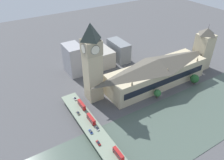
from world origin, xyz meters
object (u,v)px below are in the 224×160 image
object	(u,v)px
road_bridge	(111,155)
car_southbound_tail	(78,113)
double_decker_bus_lead	(91,119)
victoria_tower	(203,49)
car_southbound_mid	(91,132)
car_northbound_lead	(75,99)
car_northbound_mid	(97,128)
double_decker_bus_mid	(118,154)
double_decker_bus_rear	(82,105)
car_southbound_extra	(98,143)
parliament_hall	(157,72)
clock_tower	(92,61)

from	to	relation	value
road_bridge	car_southbound_tail	size ratio (longest dim) A/B	34.75
double_decker_bus_lead	car_southbound_tail	bearing A→B (deg)	20.18
victoria_tower	car_southbound_mid	size ratio (longest dim) A/B	10.96
car_northbound_lead	car_northbound_mid	xyz separation A→B (m)	(-41.80, 0.13, -0.07)
double_decker_bus_lead	car_northbound_lead	xyz separation A→B (m)	(32.20, -0.24, -1.89)
double_decker_bus_mid	double_decker_bus_rear	distance (m)	57.81
double_decker_bus_mid	car_southbound_extra	size ratio (longest dim) A/B	2.29
road_bridge	car_northbound_lead	world-z (taller)	car_northbound_lead
car_northbound_mid	car_southbound_mid	bearing A→B (deg)	91.75
victoria_tower	double_decker_bus_rear	size ratio (longest dim) A/B	4.29
double_decker_bus_rear	double_decker_bus_lead	bearing A→B (deg)	176.96
parliament_hall	double_decker_bus_rear	world-z (taller)	parliament_hall
double_decker_bus_lead	car_northbound_mid	bearing A→B (deg)	-179.32
clock_tower	car_southbound_mid	distance (m)	58.25
double_decker_bus_lead	car_southbound_extra	world-z (taller)	double_decker_bus_lead
road_bridge	double_decker_bus_lead	xyz separation A→B (m)	(33.90, -2.43, 3.64)
road_bridge	car_northbound_lead	bearing A→B (deg)	-2.32
clock_tower	victoria_tower	xyz separation A→B (m)	(-12.83, -128.67, -15.47)
road_bridge	car_northbound_lead	distance (m)	66.18
car_southbound_mid	double_decker_bus_rear	bearing A→B (deg)	-12.42
parliament_hall	double_decker_bus_mid	size ratio (longest dim) A/B	9.92
victoria_tower	car_northbound_mid	distance (m)	151.24
car_southbound_tail	car_southbound_extra	size ratio (longest dim) A/B	0.93
parliament_hall	car_northbound_lead	distance (m)	83.92
car_southbound_mid	car_northbound_lead	bearing A→B (deg)	-7.70
double_decker_bus_lead	car_southbound_mid	distance (m)	11.36
victoria_tower	car_southbound_tail	distance (m)	153.71
road_bridge	car_southbound_mid	bearing A→B (deg)	7.08
car_southbound_extra	car_northbound_lead	bearing A→B (deg)	-6.23
victoria_tower	car_southbound_extra	bearing A→B (deg)	104.94
parliament_hall	road_bridge	xyz separation A→B (m)	(-52.82, 85.14, -9.83)
clock_tower	car_northbound_lead	size ratio (longest dim) A/B	16.08
double_decker_bus_lead	double_decker_bus_mid	bearing A→B (deg)	-179.32
double_decker_bus_rear	car_southbound_extra	world-z (taller)	double_decker_bus_rear
victoria_tower	car_northbound_lead	bearing A→B (deg)	84.87
parliament_hall	car_southbound_mid	bearing A→B (deg)	108.03
double_decker_bus_mid	double_decker_bus_rear	world-z (taller)	double_decker_bus_mid
clock_tower	double_decker_bus_mid	size ratio (longest dim) A/B	6.70
victoria_tower	car_northbound_mid	world-z (taller)	victoria_tower
car_southbound_mid	parliament_hall	bearing A→B (deg)	-71.97
car_northbound_lead	car_southbound_extra	xyz separation A→B (m)	(-54.14, 5.91, -0.06)
road_bridge	car_northbound_lead	size ratio (longest dim) A/B	33.83
victoria_tower	car_northbound_lead	xyz separation A→B (m)	(13.23, 147.39, -17.13)
clock_tower	double_decker_bus_lead	bearing A→B (deg)	149.20
road_bridge	car_southbound_extra	distance (m)	12.51
double_decker_bus_mid	car_southbound_extra	bearing A→B (deg)	20.63
victoria_tower	clock_tower	bearing A→B (deg)	84.30
car_northbound_lead	car_southbound_mid	bearing A→B (deg)	172.30
car_northbound_mid	car_southbound_mid	size ratio (longest dim) A/B	0.93
parliament_hall	car_northbound_mid	distance (m)	87.75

